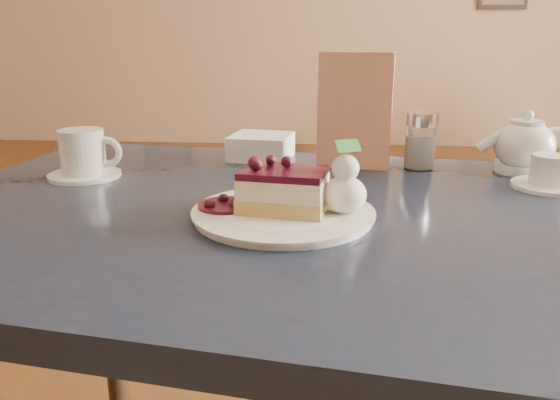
# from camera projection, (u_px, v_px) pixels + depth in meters

# --- Properties ---
(main_table) EXTENTS (1.43, 1.07, 0.82)m
(main_table) POSITION_uv_depth(u_px,v_px,m) (290.00, 255.00, 0.93)
(main_table) COLOR black
(main_table) RESTS_ON ground
(dessert_plate) EXTENTS (0.28, 0.28, 0.01)m
(dessert_plate) POSITION_uv_depth(u_px,v_px,m) (283.00, 214.00, 0.85)
(dessert_plate) COLOR white
(dessert_plate) RESTS_ON main_table
(cheesecake_slice) EXTENTS (0.14, 0.11, 0.07)m
(cheesecake_slice) POSITION_uv_depth(u_px,v_px,m) (283.00, 190.00, 0.84)
(cheesecake_slice) COLOR #B89941
(cheesecake_slice) RESTS_ON dessert_plate
(whipped_cream) EXTENTS (0.07, 0.07, 0.06)m
(whipped_cream) POSITION_uv_depth(u_px,v_px,m) (345.00, 194.00, 0.83)
(whipped_cream) COLOR white
(whipped_cream) RESTS_ON dessert_plate
(berry_sauce) EXTENTS (0.09, 0.09, 0.01)m
(berry_sauce) POSITION_uv_depth(u_px,v_px,m) (225.00, 205.00, 0.86)
(berry_sauce) COLOR #480B1E
(berry_sauce) RESTS_ON dessert_plate
(coffee_set) EXTENTS (0.15, 0.14, 0.10)m
(coffee_set) POSITION_uv_depth(u_px,v_px,m) (84.00, 156.00, 1.08)
(coffee_set) COLOR white
(coffee_set) RESTS_ON main_table
(tea_set) EXTENTS (0.18, 0.25, 0.11)m
(tea_set) POSITION_uv_depth(u_px,v_px,m) (528.00, 152.00, 1.10)
(tea_set) COLOR white
(tea_set) RESTS_ON main_table
(menu_card) EXTENTS (0.16, 0.06, 0.24)m
(menu_card) POSITION_uv_depth(u_px,v_px,m) (355.00, 111.00, 1.14)
(menu_card) COLOR beige
(menu_card) RESTS_ON main_table
(sugar_shaker) EXTENTS (0.07, 0.07, 0.12)m
(sugar_shaker) POSITION_uv_depth(u_px,v_px,m) (420.00, 140.00, 1.14)
(sugar_shaker) COLOR white
(sugar_shaker) RESTS_ON main_table
(napkin_stack) EXTENTS (0.15, 0.15, 0.05)m
(napkin_stack) POSITION_uv_depth(u_px,v_px,m) (261.00, 146.00, 1.26)
(napkin_stack) COLOR white
(napkin_stack) RESTS_ON main_table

